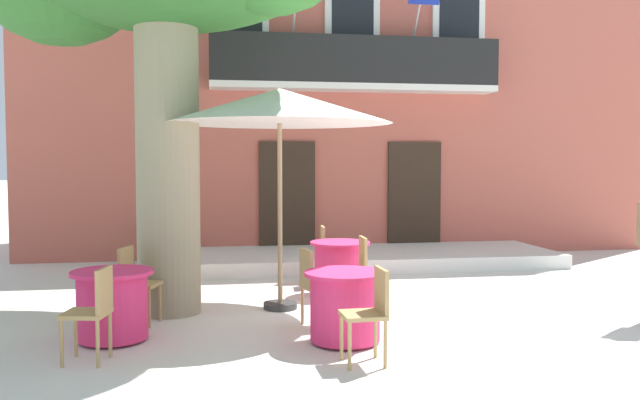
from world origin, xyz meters
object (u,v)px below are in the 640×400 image
at_px(cafe_chair_near_tree_0, 329,251).
at_px(pedestrian_mid_plaza, 172,229).
at_px(cafe_table_middle, 345,306).
at_px(ground_planter_left, 151,245).
at_px(cafe_umbrella, 280,107).
at_px(cafe_table_front, 113,305).
at_px(cafe_table_near_tree, 340,267).
at_px(cafe_chair_front_0, 134,279).
at_px(cafe_chair_middle_1, 315,282).
at_px(cafe_chair_front_1, 94,307).
at_px(cafe_chair_middle_0, 371,308).
at_px(cafe_chair_near_tree_1, 355,266).

height_order(cafe_chair_near_tree_0, pedestrian_mid_plaza, pedestrian_mid_plaza).
bearing_deg(cafe_table_middle, ground_planter_left, 114.37).
relative_size(cafe_chair_near_tree_0, cafe_umbrella, 0.31).
xyz_separation_m(cafe_chair_near_tree_0, cafe_table_front, (-2.86, -2.83, -0.14)).
relative_size(cafe_table_near_tree, cafe_chair_front_0, 0.95).
xyz_separation_m(cafe_table_middle, cafe_table_front, (-2.43, 0.47, 0.00)).
height_order(cafe_chair_middle_1, cafe_chair_front_0, same).
xyz_separation_m(cafe_table_middle, ground_planter_left, (-2.46, 5.42, 0.02)).
xyz_separation_m(cafe_chair_near_tree_0, cafe_umbrella, (-0.93, -1.57, 2.08)).
distance_m(cafe_chair_near_tree_0, cafe_chair_front_1, 4.62).
bearing_deg(pedestrian_mid_plaza, cafe_chair_front_0, -99.50).
height_order(cafe_chair_middle_0, cafe_table_front, cafe_chair_middle_0).
bearing_deg(cafe_chair_middle_1, cafe_chair_near_tree_0, 76.16).
height_order(ground_planter_left, pedestrian_mid_plaza, pedestrian_mid_plaza).
relative_size(cafe_table_front, pedestrian_mid_plaza, 0.53).
distance_m(cafe_chair_near_tree_0, cafe_chair_middle_0, 4.06).
xyz_separation_m(cafe_chair_near_tree_0, cafe_table_middle, (-0.43, -3.30, -0.14)).
relative_size(cafe_table_near_tree, cafe_chair_near_tree_1, 0.95).
distance_m(cafe_chair_front_0, pedestrian_mid_plaza, 2.01).
distance_m(cafe_table_middle, cafe_table_front, 2.48).
height_order(cafe_table_middle, cafe_chair_middle_0, cafe_chair_middle_0).
bearing_deg(cafe_chair_middle_0, ground_planter_left, 112.47).
relative_size(cafe_table_front, cafe_chair_front_1, 0.95).
relative_size(cafe_table_near_tree, cafe_table_middle, 1.00).
bearing_deg(cafe_chair_middle_1, cafe_chair_front_0, 166.77).
distance_m(cafe_chair_near_tree_0, cafe_chair_middle_1, 2.66).
bearing_deg(pedestrian_mid_plaza, cafe_umbrella, -44.36).
bearing_deg(cafe_chair_near_tree_1, cafe_chair_front_0, -168.12).
bearing_deg(cafe_chair_middle_1, cafe_table_near_tree, 70.25).
bearing_deg(cafe_chair_near_tree_0, cafe_chair_front_0, -142.32).
bearing_deg(cafe_table_middle, cafe_umbrella, 106.23).
bearing_deg(cafe_chair_front_0, cafe_table_front, -101.44).
bearing_deg(cafe_chair_front_0, cafe_chair_front_1, -98.26).
relative_size(cafe_table_middle, cafe_table_front, 1.00).
distance_m(cafe_table_near_tree, ground_planter_left, 4.08).
height_order(cafe_chair_middle_1, cafe_chair_front_1, same).
xyz_separation_m(cafe_chair_middle_1, cafe_table_front, (-2.22, -0.25, -0.14)).
bearing_deg(cafe_table_near_tree, ground_planter_left, 135.29).
bearing_deg(cafe_chair_near_tree_0, ground_planter_left, 143.67).
relative_size(cafe_chair_near_tree_0, cafe_chair_near_tree_1, 1.00).
distance_m(cafe_table_near_tree, cafe_chair_middle_1, 1.94).
bearing_deg(ground_planter_left, cafe_chair_front_1, -90.44).
bearing_deg(cafe_umbrella, ground_planter_left, 117.89).
bearing_deg(cafe_umbrella, cafe_chair_front_0, -163.53).
height_order(cafe_chair_front_0, ground_planter_left, cafe_chair_front_0).
height_order(cafe_chair_near_tree_1, pedestrian_mid_plaza, pedestrian_mid_plaza).
xyz_separation_m(cafe_table_middle, cafe_chair_front_0, (-2.28, 1.21, 0.14)).
distance_m(ground_planter_left, pedestrian_mid_plaza, 2.38).
relative_size(cafe_table_middle, cafe_chair_front_1, 0.95).
xyz_separation_m(cafe_chair_front_0, cafe_chair_front_1, (-0.22, -1.49, 0.00)).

